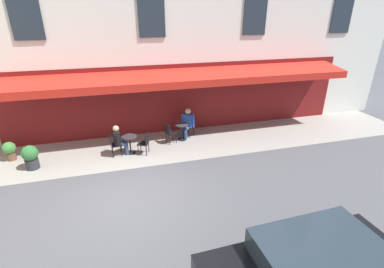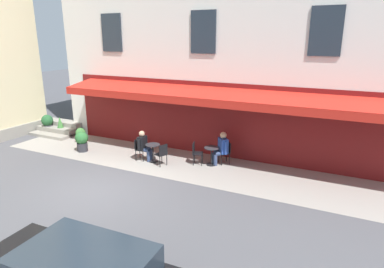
{
  "view_description": "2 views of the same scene",
  "coord_description": "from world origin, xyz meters",
  "px_view_note": "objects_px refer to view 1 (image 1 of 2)",
  "views": [
    {
      "loc": [
        0.0,
        7.47,
        5.41
      ],
      "look_at": [
        -2.69,
        -2.44,
        0.85
      ],
      "focal_mm": 26.2,
      "sensor_mm": 36.0,
      "label": 1
    },
    {
      "loc": [
        -7.43,
        7.95,
        5.0
      ],
      "look_at": [
        -1.85,
        -3.53,
        1.28
      ],
      "focal_mm": 31.18,
      "sensor_mm": 36.0,
      "label": 2
    }
  ],
  "objects_px": {
    "parked_car_black": "(310,268)",
    "potted_plant_entrance_right": "(31,156)",
    "cafe_chair_black_back_row": "(145,142)",
    "cafe_chair_black_facing_street": "(114,143)",
    "potted_plant_entrance_left": "(10,150)",
    "cafe_table_near_entrance": "(130,142)",
    "seated_companion_in_blue": "(187,122)",
    "cafe_table_mid_terrace": "(182,130)",
    "seated_patron_in_black": "(119,139)",
    "cafe_chair_black_corner_left": "(170,132)",
    "cafe_chair_black_kerbside": "(190,124)"
  },
  "relations": [
    {
      "from": "cafe_table_near_entrance",
      "to": "seated_companion_in_blue",
      "type": "height_order",
      "value": "seated_companion_in_blue"
    },
    {
      "from": "cafe_chair_black_kerbside",
      "to": "seated_companion_in_blue",
      "type": "height_order",
      "value": "seated_companion_in_blue"
    },
    {
      "from": "cafe_table_near_entrance",
      "to": "seated_patron_in_black",
      "type": "bearing_deg",
      "value": 5.3
    },
    {
      "from": "cafe_chair_black_corner_left",
      "to": "cafe_chair_black_kerbside",
      "type": "height_order",
      "value": "same"
    },
    {
      "from": "seated_companion_in_blue",
      "to": "parked_car_black",
      "type": "distance_m",
      "value": 8.31
    },
    {
      "from": "seated_patron_in_black",
      "to": "potted_plant_entrance_left",
      "type": "relative_size",
      "value": 1.69
    },
    {
      "from": "cafe_chair_black_facing_street",
      "to": "cafe_chair_black_kerbside",
      "type": "relative_size",
      "value": 1.0
    },
    {
      "from": "cafe_chair_black_back_row",
      "to": "cafe_chair_black_corner_left",
      "type": "xyz_separation_m",
      "value": [
        -1.15,
        -0.76,
        0.0
      ]
    },
    {
      "from": "cafe_chair_black_back_row",
      "to": "parked_car_black",
      "type": "distance_m",
      "value": 7.5
    },
    {
      "from": "cafe_chair_black_kerbside",
      "to": "potted_plant_entrance_right",
      "type": "relative_size",
      "value": 0.98
    },
    {
      "from": "cafe_table_mid_terrace",
      "to": "seated_patron_in_black",
      "type": "distance_m",
      "value": 2.86
    },
    {
      "from": "cafe_chair_black_back_row",
      "to": "cafe_chair_black_kerbside",
      "type": "xyz_separation_m",
      "value": [
        -2.23,
        -1.37,
        0.0
      ]
    },
    {
      "from": "potted_plant_entrance_right",
      "to": "seated_patron_in_black",
      "type": "bearing_deg",
      "value": -175.5
    },
    {
      "from": "potted_plant_entrance_left",
      "to": "parked_car_black",
      "type": "bearing_deg",
      "value": 133.74
    },
    {
      "from": "potted_plant_entrance_left",
      "to": "cafe_chair_black_facing_street",
      "type": "bearing_deg",
      "value": 169.88
    },
    {
      "from": "cafe_chair_black_facing_street",
      "to": "potted_plant_entrance_left",
      "type": "distance_m",
      "value": 4.0
    },
    {
      "from": "cafe_table_near_entrance",
      "to": "potted_plant_entrance_right",
      "type": "xyz_separation_m",
      "value": [
        3.6,
        0.29,
        0.01
      ]
    },
    {
      "from": "cafe_chair_black_back_row",
      "to": "cafe_chair_black_kerbside",
      "type": "height_order",
      "value": "same"
    },
    {
      "from": "cafe_chair_black_kerbside",
      "to": "cafe_chair_black_facing_street",
      "type": "bearing_deg",
      "value": 18.89
    },
    {
      "from": "cafe_table_near_entrance",
      "to": "seated_patron_in_black",
      "type": "relative_size",
      "value": 0.58
    },
    {
      "from": "potted_plant_entrance_left",
      "to": "potted_plant_entrance_right",
      "type": "height_order",
      "value": "potted_plant_entrance_right"
    },
    {
      "from": "parked_car_black",
      "to": "cafe_chair_black_facing_street",
      "type": "bearing_deg",
      "value": -63.08
    },
    {
      "from": "cafe_chair_black_back_row",
      "to": "cafe_chair_black_facing_street",
      "type": "distance_m",
      "value": 1.23
    },
    {
      "from": "cafe_table_mid_terrace",
      "to": "cafe_chair_black_kerbside",
      "type": "relative_size",
      "value": 0.82
    },
    {
      "from": "cafe_chair_black_facing_street",
      "to": "cafe_chair_black_kerbside",
      "type": "bearing_deg",
      "value": -161.11
    },
    {
      "from": "cafe_chair_black_corner_left",
      "to": "seated_companion_in_blue",
      "type": "xyz_separation_m",
      "value": [
        -0.92,
        -0.46,
        0.17
      ]
    },
    {
      "from": "cafe_table_near_entrance",
      "to": "seated_companion_in_blue",
      "type": "distance_m",
      "value": 2.83
    },
    {
      "from": "cafe_table_mid_terrace",
      "to": "seated_companion_in_blue",
      "type": "height_order",
      "value": "seated_companion_in_blue"
    },
    {
      "from": "cafe_table_near_entrance",
      "to": "cafe_table_mid_terrace",
      "type": "bearing_deg",
      "value": -163.3
    },
    {
      "from": "cafe_chair_black_facing_street",
      "to": "cafe_table_mid_terrace",
      "type": "relative_size",
      "value": 1.21
    },
    {
      "from": "cafe_table_mid_terrace",
      "to": "cafe_chair_black_back_row",
      "type": "bearing_deg",
      "value": 28.35
    },
    {
      "from": "cafe_chair_black_facing_street",
      "to": "seated_patron_in_black",
      "type": "xyz_separation_m",
      "value": [
        -0.21,
        -0.02,
        0.14
      ]
    },
    {
      "from": "cafe_chair_black_corner_left",
      "to": "cafe_table_mid_terrace",
      "type": "bearing_deg",
      "value": -162.89
    },
    {
      "from": "cafe_chair_black_corner_left",
      "to": "potted_plant_entrance_right",
      "type": "bearing_deg",
      "value": 8.58
    },
    {
      "from": "parked_car_black",
      "to": "potted_plant_entrance_right",
      "type": "bearing_deg",
      "value": -46.56
    },
    {
      "from": "cafe_table_mid_terrace",
      "to": "seated_companion_in_blue",
      "type": "distance_m",
      "value": 0.47
    },
    {
      "from": "cafe_chair_black_back_row",
      "to": "seated_companion_in_blue",
      "type": "xyz_separation_m",
      "value": [
        -2.07,
        -1.22,
        0.17
      ]
    },
    {
      "from": "cafe_table_mid_terrace",
      "to": "cafe_chair_black_corner_left",
      "type": "distance_m",
      "value": 0.63
    },
    {
      "from": "seated_patron_in_black",
      "to": "seated_companion_in_blue",
      "type": "bearing_deg",
      "value": -161.69
    },
    {
      "from": "cafe_chair_black_kerbside",
      "to": "cafe_table_near_entrance",
      "type": "bearing_deg",
      "value": 21.7
    },
    {
      "from": "cafe_chair_black_facing_street",
      "to": "cafe_table_mid_terrace",
      "type": "distance_m",
      "value": 3.06
    },
    {
      "from": "cafe_table_mid_terrace",
      "to": "potted_plant_entrance_left",
      "type": "xyz_separation_m",
      "value": [
        6.91,
        0.06,
        -0.06
      ]
    },
    {
      "from": "cafe_table_mid_terrace",
      "to": "cafe_chair_black_corner_left",
      "type": "relative_size",
      "value": 0.82
    },
    {
      "from": "cafe_chair_black_back_row",
      "to": "potted_plant_entrance_left",
      "type": "xyz_separation_m",
      "value": [
        5.15,
        -0.89,
        -0.11
      ]
    },
    {
      "from": "cafe_table_mid_terrace",
      "to": "potted_plant_entrance_left",
      "type": "height_order",
      "value": "potted_plant_entrance_left"
    },
    {
      "from": "cafe_chair_black_corner_left",
      "to": "parked_car_black",
      "type": "height_order",
      "value": "parked_car_black"
    },
    {
      "from": "cafe_chair_black_back_row",
      "to": "parked_car_black",
      "type": "height_order",
      "value": "parked_car_black"
    },
    {
      "from": "cafe_chair_black_kerbside",
      "to": "potted_plant_entrance_right",
      "type": "bearing_deg",
      "value": 12.38
    },
    {
      "from": "cafe_chair_black_facing_street",
      "to": "seated_companion_in_blue",
      "type": "height_order",
      "value": "seated_companion_in_blue"
    },
    {
      "from": "seated_patron_in_black",
      "to": "cafe_chair_black_facing_street",
      "type": "bearing_deg",
      "value": 5.3
    }
  ]
}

